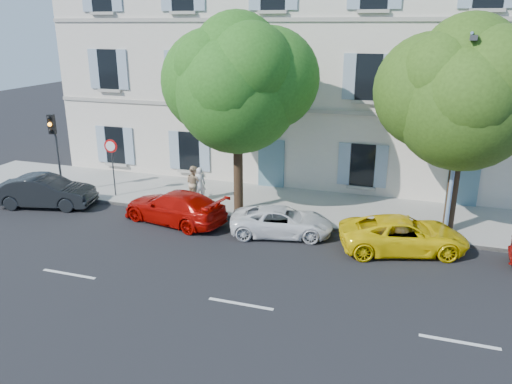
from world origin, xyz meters
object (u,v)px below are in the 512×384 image
(street_lamp, at_px, (459,126))
(pedestrian_b, at_px, (194,183))
(tree_left, at_px, (237,90))
(car_yellow_supercar, at_px, (403,235))
(tree_right, at_px, (464,102))
(road_sign, at_px, (112,155))
(car_red_coupe, at_px, (174,207))
(car_white_coupe, at_px, (282,221))
(pedestrian_a, at_px, (199,184))
(traffic_light, at_px, (54,137))
(car_dark_sedan, at_px, (46,191))

(street_lamp, xyz_separation_m, pedestrian_b, (-10.80, 0.71, -3.40))
(pedestrian_b, bearing_deg, tree_left, -167.33)
(car_yellow_supercar, distance_m, tree_right, 5.27)
(tree_left, height_order, pedestrian_b, tree_left)
(road_sign, height_order, pedestrian_b, road_sign)
(car_red_coupe, relative_size, car_yellow_supercar, 1.01)
(car_white_coupe, relative_size, street_lamp, 0.53)
(car_red_coupe, relative_size, tree_right, 0.58)
(car_white_coupe, relative_size, pedestrian_b, 2.43)
(tree_left, xyz_separation_m, tree_right, (8.55, 0.42, -0.12))
(road_sign, xyz_separation_m, pedestrian_a, (4.08, 0.58, -1.16))
(road_sign, distance_m, pedestrian_a, 4.28)
(car_yellow_supercar, relative_size, road_sign, 1.68)
(tree_left, xyz_separation_m, traffic_light, (-8.79, -0.53, -2.39))
(street_lamp, bearing_deg, tree_right, 80.48)
(tree_right, xyz_separation_m, road_sign, (-14.71, -0.43, -3.06))
(car_white_coupe, relative_size, traffic_light, 1.05)
(car_white_coupe, bearing_deg, street_lamp, -87.88)
(pedestrian_b, bearing_deg, car_white_coupe, -179.51)
(car_yellow_supercar, bearing_deg, pedestrian_b, 59.17)
(road_sign, relative_size, pedestrian_b, 1.66)
(pedestrian_a, bearing_deg, street_lamp, 139.46)
(tree_left, height_order, pedestrian_a, tree_left)
(street_lamp, bearing_deg, traffic_light, -178.76)
(car_dark_sedan, xyz_separation_m, car_red_coupe, (6.33, 0.09, -0.05))
(street_lamp, bearing_deg, car_yellow_supercar, -133.46)
(tree_left, bearing_deg, street_lamp, -1.10)
(car_yellow_supercar, bearing_deg, tree_right, -53.36)
(car_yellow_supercar, xyz_separation_m, tree_right, (1.61, 2.18, 4.52))
(car_dark_sedan, xyz_separation_m, pedestrian_a, (6.41, 2.46, 0.23))
(road_sign, bearing_deg, pedestrian_b, 8.37)
(car_yellow_supercar, distance_m, traffic_light, 15.94)
(road_sign, bearing_deg, tree_right, 1.66)
(tree_right, height_order, pedestrian_b, tree_right)
(car_dark_sedan, relative_size, car_red_coupe, 0.94)
(car_dark_sedan, distance_m, pedestrian_a, 6.87)
(car_yellow_supercar, relative_size, street_lamp, 0.61)
(road_sign, relative_size, street_lamp, 0.36)
(pedestrian_a, bearing_deg, car_white_coupe, 116.54)
(tree_right, relative_size, pedestrian_a, 4.96)
(tree_right, height_order, street_lamp, tree_right)
(car_yellow_supercar, relative_size, tree_right, 0.58)
(tree_left, distance_m, pedestrian_b, 4.94)
(road_sign, height_order, street_lamp, street_lamp)
(car_red_coupe, relative_size, tree_left, 0.57)
(car_white_coupe, relative_size, tree_right, 0.51)
(car_red_coupe, height_order, traffic_light, traffic_light)
(car_red_coupe, distance_m, car_white_coupe, 4.56)
(tree_left, height_order, road_sign, tree_left)
(traffic_light, bearing_deg, car_yellow_supercar, -4.45)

